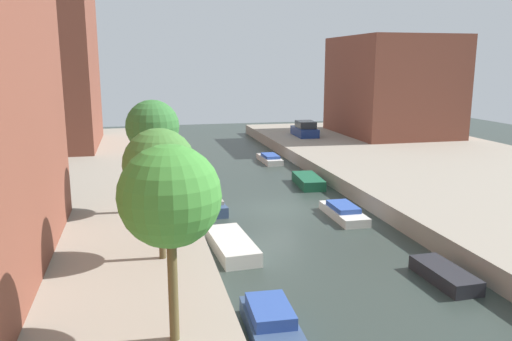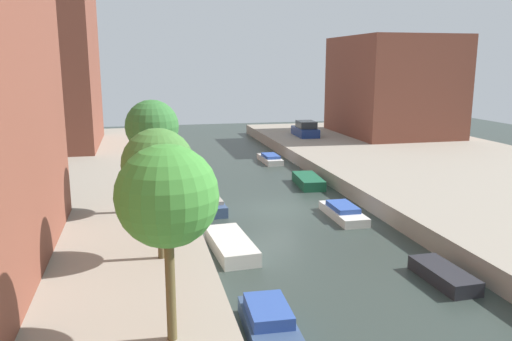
{
  "view_description": "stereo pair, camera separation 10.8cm",
  "coord_description": "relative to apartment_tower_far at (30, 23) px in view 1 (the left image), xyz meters",
  "views": [
    {
      "loc": [
        -7.58,
        -27.33,
        8.32
      ],
      "look_at": [
        -0.0,
        5.13,
        1.23
      ],
      "focal_mm": 35.89,
      "sensor_mm": 36.0,
      "label": 1
    },
    {
      "loc": [
        -7.48,
        -27.36,
        8.32
      ],
      "look_at": [
        -0.0,
        5.13,
        1.23
      ],
      "focal_mm": 35.89,
      "sensor_mm": 36.0,
      "label": 2
    }
  ],
  "objects": [
    {
      "name": "street_tree_2",
      "position": [
        9.14,
        -22.8,
        -6.31
      ],
      "size": [
        2.59,
        2.59,
        5.55
      ],
      "color": "brown",
      "rests_on": "quay_left"
    },
    {
      "name": "street_tree_1",
      "position": [
        9.14,
        -29.24,
        -6.89
      ],
      "size": [
        2.68,
        2.68,
        4.98
      ],
      "color": "brown",
      "rests_on": "quay_left"
    },
    {
      "name": "parked_car",
      "position": [
        24.85,
        0.77,
        -9.87
      ],
      "size": [
        2.04,
        4.16,
        1.54
      ],
      "color": "navy",
      "rests_on": "quay_right"
    },
    {
      "name": "moored_boat_right_1",
      "position": [
        19.7,
        -31.65,
        -11.23
      ],
      "size": [
        1.33,
        3.15,
        0.56
      ],
      "color": "#232328",
      "rests_on": "ground_plane"
    },
    {
      "name": "ground_plane",
      "position": [
        16.0,
        -20.61,
        -11.51
      ],
      "size": [
        84.0,
        84.0,
        0.0
      ],
      "primitive_type": "plane",
      "color": "#2D3833"
    },
    {
      "name": "moored_boat_right_2",
      "position": [
        19.15,
        -22.96,
        -11.21
      ],
      "size": [
        1.44,
        4.01,
        0.73
      ],
      "color": "beige",
      "rests_on": "ground_plane"
    },
    {
      "name": "low_block_right",
      "position": [
        34.0,
        0.44,
        -5.59
      ],
      "size": [
        10.0,
        12.42,
        9.85
      ],
      "primitive_type": "cube",
      "color": "brown",
      "rests_on": "quay_right"
    },
    {
      "name": "moored_boat_left_2",
      "position": [
        12.27,
        -26.65,
        -11.2
      ],
      "size": [
        1.87,
        4.37,
        0.63
      ],
      "color": "beige",
      "rests_on": "ground_plane"
    },
    {
      "name": "quay_right",
      "position": [
        31.0,
        -20.61,
        -11.01
      ],
      "size": [
        20.0,
        64.0,
        1.0
      ],
      "primitive_type": "cube",
      "color": "gray",
      "rests_on": "ground_plane"
    },
    {
      "name": "street_tree_0",
      "position": [
        9.14,
        -35.24,
        -6.55
      ],
      "size": [
        2.66,
        2.66,
        5.32
      ],
      "color": "brown",
      "rests_on": "quay_left"
    },
    {
      "name": "moored_boat_right_4",
      "position": [
        19.21,
        -6.8,
        -11.21
      ],
      "size": [
        1.38,
        3.98,
        0.71
      ],
      "color": "beige",
      "rests_on": "ground_plane"
    },
    {
      "name": "moored_boat_left_1",
      "position": [
        12.18,
        -33.98,
        -11.12
      ],
      "size": [
        1.62,
        3.74,
        0.94
      ],
      "color": "#33476B",
      "rests_on": "ground_plane"
    },
    {
      "name": "moored_boat_left_3",
      "position": [
        12.32,
        -20.19,
        -11.17
      ],
      "size": [
        1.4,
        3.2,
        0.79
      ],
      "color": "#33476B",
      "rests_on": "ground_plane"
    },
    {
      "name": "apartment_tower_far",
      "position": [
        0.0,
        0.0,
        0.0
      ],
      "size": [
        10.0,
        12.37,
        21.03
      ],
      "primitive_type": "cube",
      "color": "brown",
      "rests_on": "quay_left"
    },
    {
      "name": "moored_boat_left_4",
      "position": [
        12.5,
        -12.15,
        -11.16
      ],
      "size": [
        1.42,
        3.43,
        0.84
      ],
      "color": "#33476B",
      "rests_on": "ground_plane"
    },
    {
      "name": "moored_boat_right_3",
      "position": [
        19.66,
        -15.54,
        -11.18
      ],
      "size": [
        1.79,
        3.86,
        0.66
      ],
      "color": "#195638",
      "rests_on": "ground_plane"
    }
  ]
}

